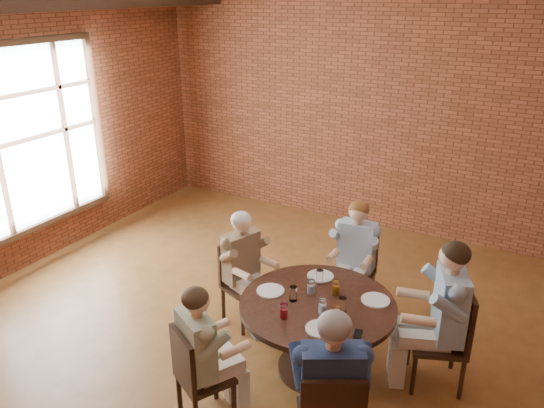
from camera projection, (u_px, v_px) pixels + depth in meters
The scene contains 26 objects.
floor at pixel (235, 342), 5.44m from camera, with size 7.00×7.00×0.00m, color #91592D.
wall_back at pixel (362, 113), 7.64m from camera, with size 7.00×7.00×0.00m, color brown.
window at pixel (32, 138), 6.55m from camera, with size 0.10×2.16×2.36m.
dining_table at pixel (317, 323), 4.84m from camera, with size 1.41×1.41×0.75m.
chair_a at pixel (450, 334), 4.70m from camera, with size 0.61×0.61×0.99m.
diner_a at pixel (441, 315), 4.64m from camera, with size 0.58×0.71×1.42m, color teal, non-canonical shape.
chair_b at pixel (356, 267), 5.86m from camera, with size 0.43×0.43×0.92m.
diner_b at pixel (355, 259), 5.74m from camera, with size 0.51×0.62×1.30m, color #99AAC3, non-canonical shape.
chair_c at pixel (240, 279), 5.65m from camera, with size 0.51×0.51×0.91m.
diner_c at pixel (245, 270), 5.54m from camera, with size 0.49×0.61×1.28m, color brown, non-canonical shape.
chair_d at pixel (196, 374), 4.26m from camera, with size 0.54×0.54×0.91m.
diner_d at pixel (204, 356), 4.24m from camera, with size 0.49×0.61×1.28m, color #C1B598, non-canonical shape.
diner_e at pixel (330, 392), 3.79m from camera, with size 0.56×0.69×1.39m, color navy, non-canonical shape.
plate_a at pixel (375, 300), 4.78m from camera, with size 0.26×0.26×0.01m, color white.
plate_b at pixel (320, 276), 5.18m from camera, with size 0.26×0.26×0.01m, color white.
plate_c at pixel (270, 291), 4.93m from camera, with size 0.26×0.26×0.01m, color white.
plate_d at pixel (321, 329), 4.38m from camera, with size 0.26×0.26×0.01m, color white.
glass_a at pixel (343, 305), 4.59m from camera, with size 0.07×0.07×0.14m, color white.
glass_b at pixel (336, 287), 4.87m from camera, with size 0.07×0.07×0.14m, color white.
glass_c at pixel (320, 277), 5.04m from camera, with size 0.07×0.07×0.14m, color white.
glass_d at pixel (311, 287), 4.87m from camera, with size 0.07×0.07×0.14m, color white.
glass_e at pixel (293, 294), 4.76m from camera, with size 0.07×0.07×0.14m, color white.
glass_f at pixel (284, 311), 4.52m from camera, with size 0.07×0.07×0.14m, color white.
glass_g at pixel (323, 306), 4.58m from camera, with size 0.07×0.07×0.14m, color white.
glass_h at pixel (337, 315), 4.46m from camera, with size 0.07×0.07×0.14m, color white.
smartphone at pixel (358, 334), 4.32m from camera, with size 0.07×0.13×0.01m, color black.
Camera 1 is at (2.49, -3.77, 3.37)m, focal length 35.00 mm.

